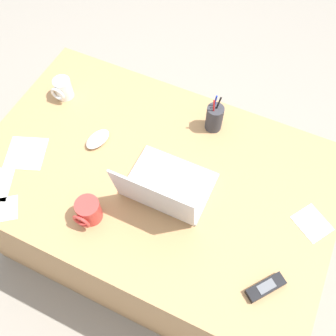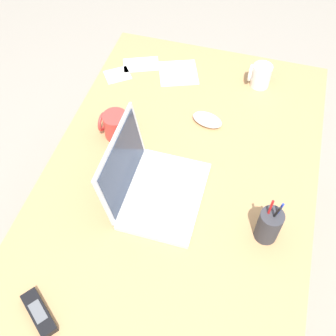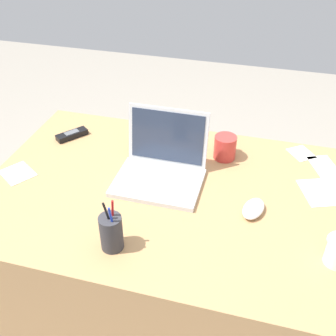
{
  "view_description": "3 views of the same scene",
  "coord_description": "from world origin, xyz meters",
  "px_view_note": "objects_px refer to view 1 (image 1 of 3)",
  "views": [
    {
      "loc": [
        -0.37,
        0.65,
        2.0
      ],
      "look_at": [
        -0.07,
        0.01,
        0.81
      ],
      "focal_mm": 40.76,
      "sensor_mm": 36.0,
      "label": 1
    },
    {
      "loc": [
        -0.76,
        -0.18,
        1.83
      ],
      "look_at": [
        -0.03,
        0.03,
        0.8
      ],
      "focal_mm": 43.99,
      "sensor_mm": 36.0,
      "label": 2
    },
    {
      "loc": [
        0.27,
        -1.11,
        1.64
      ],
      "look_at": [
        -0.04,
        0.03,
        0.78
      ],
      "focal_mm": 43.76,
      "sensor_mm": 36.0,
      "label": 3
    }
  ],
  "objects_px": {
    "laptop": "(165,188)",
    "computer_mouse": "(98,139)",
    "cordless_phone": "(266,287)",
    "pen_holder": "(214,118)",
    "coffee_mug_white": "(63,89)",
    "coffee_mug_tall": "(88,211)"
  },
  "relations": [
    {
      "from": "laptop",
      "to": "computer_mouse",
      "type": "bearing_deg",
      "value": -16.26
    },
    {
      "from": "cordless_phone",
      "to": "coffee_mug_white",
      "type": "bearing_deg",
      "value": -21.98
    },
    {
      "from": "laptop",
      "to": "coffee_mug_white",
      "type": "relative_size",
      "value": 3.4
    },
    {
      "from": "laptop",
      "to": "computer_mouse",
      "type": "relative_size",
      "value": 2.77
    },
    {
      "from": "cordless_phone",
      "to": "pen_holder",
      "type": "distance_m",
      "value": 0.69
    },
    {
      "from": "laptop",
      "to": "cordless_phone",
      "type": "bearing_deg",
      "value": 158.77
    },
    {
      "from": "laptop",
      "to": "coffee_mug_white",
      "type": "distance_m",
      "value": 0.66
    },
    {
      "from": "cordless_phone",
      "to": "coffee_mug_tall",
      "type": "bearing_deg",
      "value": 2.09
    },
    {
      "from": "coffee_mug_tall",
      "to": "cordless_phone",
      "type": "relative_size",
      "value": 0.74
    },
    {
      "from": "coffee_mug_white",
      "to": "pen_holder",
      "type": "distance_m",
      "value": 0.67
    },
    {
      "from": "cordless_phone",
      "to": "computer_mouse",
      "type": "bearing_deg",
      "value": -19.09
    },
    {
      "from": "laptop",
      "to": "coffee_mug_white",
      "type": "xyz_separation_m",
      "value": [
        0.61,
        -0.25,
        -0.0
      ]
    },
    {
      "from": "computer_mouse",
      "to": "coffee_mug_tall",
      "type": "bearing_deg",
      "value": 130.37
    },
    {
      "from": "computer_mouse",
      "to": "pen_holder",
      "type": "xyz_separation_m",
      "value": [
        -0.4,
        -0.27,
        0.05
      ]
    },
    {
      "from": "laptop",
      "to": "pen_holder",
      "type": "relative_size",
      "value": 1.73
    },
    {
      "from": "pen_holder",
      "to": "laptop",
      "type": "bearing_deg",
      "value": 82.75
    },
    {
      "from": "coffee_mug_tall",
      "to": "pen_holder",
      "type": "bearing_deg",
      "value": -113.99
    },
    {
      "from": "coffee_mug_white",
      "to": "cordless_phone",
      "type": "distance_m",
      "value": 1.15
    },
    {
      "from": "computer_mouse",
      "to": "laptop",
      "type": "bearing_deg",
      "value": 178.42
    },
    {
      "from": "pen_holder",
      "to": "coffee_mug_white",
      "type": "bearing_deg",
      "value": 10.35
    },
    {
      "from": "coffee_mug_white",
      "to": "coffee_mug_tall",
      "type": "bearing_deg",
      "value": 131.68
    },
    {
      "from": "computer_mouse",
      "to": "cordless_phone",
      "type": "xyz_separation_m",
      "value": [
        -0.81,
        0.28,
        -0.0
      ]
    }
  ]
}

